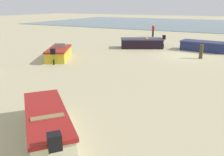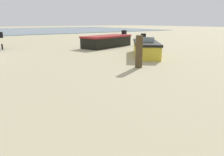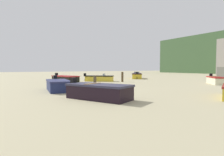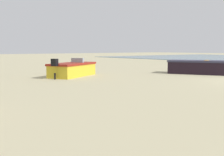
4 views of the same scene
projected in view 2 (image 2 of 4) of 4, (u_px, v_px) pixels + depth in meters
name	position (u px, v px, depth m)	size (l,w,h in m)	color
boat_yellow_4	(146.00, 48.00, 11.79)	(3.49, 3.86, 1.12)	gold
boat_black_7	(107.00, 41.00, 15.76)	(4.56, 2.76, 1.19)	black
mooring_post_near_water	(139.00, 52.00, 8.56)	(0.30, 0.30, 1.33)	#4A3A23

